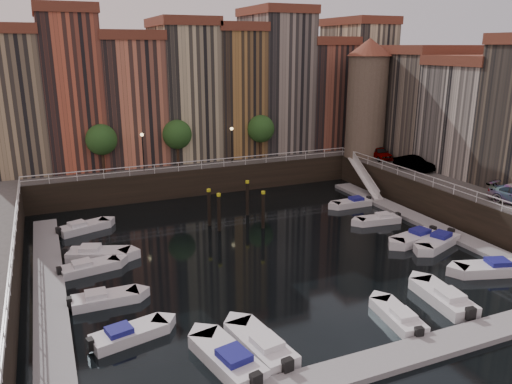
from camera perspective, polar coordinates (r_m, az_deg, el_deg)
name	(u,v)px	position (r m, az deg, el deg)	size (l,w,h in m)	color
ground	(261,247)	(41.30, 0.52, -6.26)	(200.00, 200.00, 0.00)	black
quay_far	(179,163)	(64.43, -8.83, 3.24)	(80.00, 20.00, 3.00)	black
dock_left	(49,285)	(37.36, -22.56, -9.84)	(2.00, 28.00, 0.35)	gray
dock_right	(425,222)	(48.90, 18.71, -3.28)	(2.00, 28.00, 0.35)	gray
dock_near	(391,359)	(28.32, 15.22, -17.93)	(30.00, 2.00, 0.35)	gray
mountains	(105,77)	(146.12, -16.86, 12.51)	(145.00, 100.00, 18.00)	#2D382D
far_terrace	(208,89)	(61.51, -5.56, 11.66)	(48.70, 10.30, 17.50)	#998261
right_terrace	(480,109)	(57.36, 24.18, 8.60)	(9.30, 24.30, 14.00)	#695D50
corner_tower	(367,97)	(61.02, 12.56, 10.61)	(5.20, 5.20, 13.80)	#6B5B4C
promenade_trees	(183,134)	(55.70, -8.33, 6.56)	(21.20, 3.20, 5.20)	black
street_lamps	(189,142)	(54.96, -7.69, 5.72)	(10.36, 0.36, 4.18)	black
railings	(239,188)	(44.32, -2.00, 0.51)	(36.08, 34.04, 0.52)	white
gangway	(364,176)	(57.14, 12.29, 1.81)	(2.78, 8.32, 3.73)	white
mooring_pilings	(235,208)	(45.77, -2.43, -1.78)	(4.68, 4.29, 3.78)	black
boat_left_0	(128,334)	(29.90, -14.47, -15.49)	(4.56, 2.51, 1.02)	silver
boat_left_1	(104,299)	(34.01, -17.03, -11.60)	(4.39, 1.65, 1.01)	silver
boat_left_2	(89,267)	(38.80, -18.59, -8.16)	(4.46, 2.22, 1.00)	silver
boat_left_3	(97,254)	(40.87, -17.70, -6.75)	(5.05, 3.35, 1.14)	silver
boat_left_4	(83,227)	(47.09, -19.19, -3.85)	(4.71, 3.01, 1.06)	silver
boat_right_0	(490,269)	(40.28, 25.21, -7.92)	(5.11, 3.11, 1.15)	silver
boat_right_1	(438,242)	(43.90, 20.07, -5.37)	(5.00, 3.31, 1.13)	silver
boat_right_2	(416,238)	(44.23, 17.78, -4.99)	(4.98, 2.63, 1.12)	silver
boat_right_3	(379,220)	(47.94, 13.89, -3.08)	(4.35, 1.99, 0.98)	silver
boat_right_4	(352,203)	(52.38, 10.96, -1.23)	(4.29, 1.58, 0.98)	silver
boat_near_0	(228,359)	(27.04, -3.18, -18.52)	(2.90, 5.42, 1.21)	silver
boat_near_1	(262,346)	(28.01, 0.64, -17.15)	(2.57, 5.30, 1.19)	silver
boat_near_2	(399,317)	(31.80, 16.00, -13.57)	(2.09, 4.49, 1.01)	silver
boat_near_3	(444,298)	(34.70, 20.70, -11.26)	(2.38, 5.26, 1.19)	silver
car_a	(379,154)	(60.51, 13.89, 4.28)	(1.75, 4.34, 1.48)	gray
car_b	(414,164)	(56.08, 17.60, 3.06)	(1.55, 4.46, 1.47)	gray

